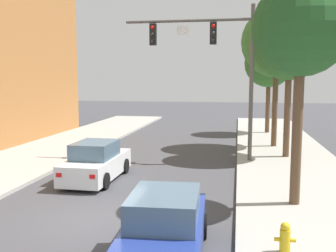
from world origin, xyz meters
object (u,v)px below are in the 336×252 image
object	(u,v)px
street_tree_nearest	(301,29)
street_tree_third	(277,42)
car_lead_white	(96,163)
car_following_blue	(165,229)
fire_hydrant	(285,238)
street_tree_second	(290,42)
traffic_signal_mast	(215,54)
street_tree_farthest	(269,63)

from	to	relation	value
street_tree_nearest	street_tree_third	xyz separation A→B (m)	(0.29, 11.08, 0.62)
car_lead_white	car_following_blue	bearing A→B (deg)	-57.78
fire_hydrant	street_tree_nearest	size ratio (longest dim) A/B	0.10
fire_hydrant	street_tree_second	xyz separation A→B (m)	(1.35, 11.64, 5.45)
street_tree_nearest	car_following_blue	bearing A→B (deg)	-128.64
traffic_signal_mast	street_tree_nearest	size ratio (longest dim) A/B	1.07
car_lead_white	street_tree_second	xyz separation A→B (m)	(8.15, 5.67, 5.23)
street_tree_third	fire_hydrant	bearing A→B (deg)	-93.89
car_lead_white	street_tree_farthest	world-z (taller)	street_tree_farthest
street_tree_nearest	street_tree_second	world-z (taller)	street_tree_second
car_lead_white	street_tree_third	xyz separation A→B (m)	(7.81, 8.86, 5.53)
traffic_signal_mast	fire_hydrant	xyz separation A→B (m)	(2.29, -10.40, -4.82)
street_tree_second	street_tree_third	distance (m)	3.22
street_tree_farthest	fire_hydrant	bearing A→B (deg)	-92.86
street_tree_second	street_tree_farthest	distance (m)	9.31
traffic_signal_mast	fire_hydrant	size ratio (longest dim) A/B	10.42
traffic_signal_mast	car_following_blue	xyz separation A→B (m)	(-0.42, -10.93, -4.61)
traffic_signal_mast	car_following_blue	world-z (taller)	traffic_signal_mast
traffic_signal_mast	fire_hydrant	bearing A→B (deg)	-77.59
street_tree_second	street_tree_farthest	bearing A→B (deg)	91.86
street_tree_farthest	street_tree_third	bearing A→B (deg)	-90.34
traffic_signal_mast	car_lead_white	xyz separation A→B (m)	(-4.51, -4.43, -4.61)
car_following_blue	fire_hydrant	size ratio (longest dim) A/B	6.00
car_following_blue	street_tree_second	distance (m)	13.85
car_following_blue	street_tree_second	size ratio (longest dim) A/B	0.56
street_tree_farthest	street_tree_nearest	bearing A→B (deg)	-91.10
car_following_blue	fire_hydrant	bearing A→B (deg)	10.98
car_lead_white	fire_hydrant	world-z (taller)	car_lead_white
car_lead_white	street_tree_farthest	xyz separation A→B (m)	(7.85, 14.95, 4.55)
traffic_signal_mast	street_tree_second	bearing A→B (deg)	18.83
car_following_blue	street_tree_farthest	size ratio (longest dim) A/B	0.62
car_following_blue	street_tree_third	distance (m)	16.74
street_tree_nearest	street_tree_farthest	xyz separation A→B (m)	(0.33, 17.17, -0.36)
traffic_signal_mast	street_tree_third	size ratio (longest dim) A/B	0.92
street_tree_nearest	street_tree_third	distance (m)	11.10
car_lead_white	street_tree_nearest	distance (m)	9.25
car_lead_white	street_tree_second	distance (m)	11.22
fire_hydrant	street_tree_third	bearing A→B (deg)	86.11
street_tree_nearest	street_tree_second	distance (m)	7.92
car_lead_white	street_tree_nearest	bearing A→B (deg)	-16.45
car_lead_white	street_tree_farthest	distance (m)	17.48
street_tree_third	street_tree_farthest	bearing A→B (deg)	89.66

